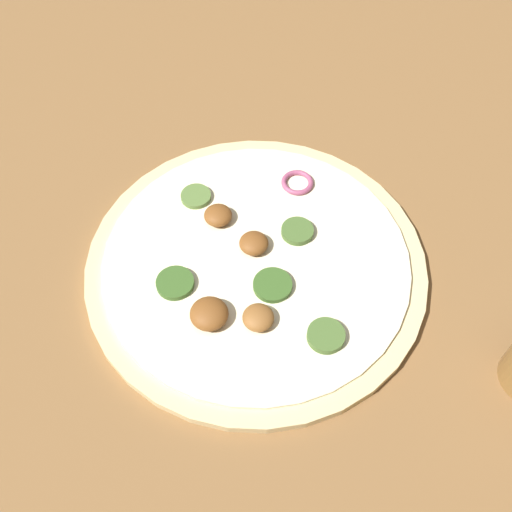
{
  "coord_description": "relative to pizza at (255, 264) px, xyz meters",
  "views": [
    {
      "loc": [
        -0.31,
        -0.11,
        0.5
      ],
      "look_at": [
        0.0,
        0.0,
        0.02
      ],
      "focal_mm": 42.0,
      "sensor_mm": 36.0,
      "label": 1
    }
  ],
  "objects": [
    {
      "name": "ground_plane",
      "position": [
        0.0,
        -0.0,
        -0.01
      ],
      "size": [
        3.0,
        3.0,
        0.0
      ],
      "primitive_type": "plane",
      "color": "brown"
    },
    {
      "name": "pizza",
      "position": [
        0.0,
        0.0,
        0.0
      ],
      "size": [
        0.34,
        0.34,
        0.03
      ],
      "color": "beige",
      "rests_on": "ground_plane"
    }
  ]
}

